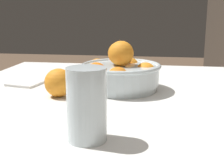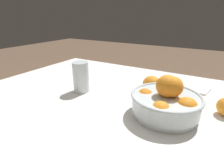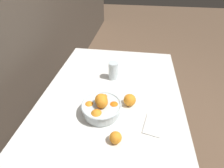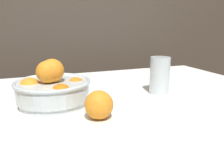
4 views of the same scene
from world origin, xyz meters
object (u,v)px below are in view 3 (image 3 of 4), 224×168
Objects in this scene: fruit_bowl at (101,107)px; juice_glass at (113,71)px; orange_loose_front at (130,100)px; orange_loose_near_bowl at (116,137)px.

fruit_bowl reaches higher than juice_glass.
orange_loose_front is (-0.30, -0.15, -0.02)m from juice_glass.
orange_loose_near_bowl is at bearing -149.15° from fruit_bowl.
fruit_bowl is 3.71× the size of orange_loose_near_bowl.
juice_glass reaches higher than orange_loose_front.
orange_loose_front is at bearing -10.32° from orange_loose_near_bowl.
juice_glass reaches higher than orange_loose_near_bowl.
juice_glass is (0.41, -0.02, 0.01)m from fruit_bowl.
orange_loose_front reaches higher than orange_loose_near_bowl.
orange_loose_front is at bearing -152.68° from juice_glass.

